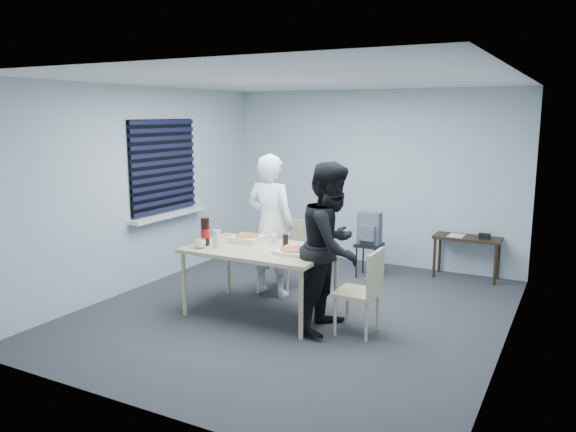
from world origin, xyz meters
The scene contains 19 objects.
room centered at (-2.20, 0.40, 1.44)m, with size 5.00×5.00×5.00m.
dining_table centered at (-0.32, -0.26, 0.71)m, with size 1.59×1.01×0.77m.
chair_far centered at (-0.55, 0.76, 0.51)m, with size 0.42×0.42×0.89m.
chair_right centered at (0.93, -0.28, 0.51)m, with size 0.42×0.42×0.89m.
person_white centered at (-0.57, 0.41, 0.89)m, with size 0.65×0.42×1.77m, color white.
person_black centered at (0.56, -0.29, 0.89)m, with size 0.86×0.47×1.77m, color black.
side_table centered at (1.47, 2.28, 0.51)m, with size 0.88×0.39×0.59m.
stool centered at (0.25, 1.72, 0.36)m, with size 0.34×0.34×0.47m.
backpack centered at (0.25, 1.71, 0.69)m, with size 0.31×0.23×0.44m.
pizza_box_a centered at (-0.60, -0.08, 0.81)m, with size 0.34×0.34×0.08m.
pizza_box_b centered at (0.13, -0.31, 0.80)m, with size 0.35×0.35×0.05m.
mug_a centered at (-0.90, -0.59, 0.82)m, with size 0.12×0.12×0.10m, color white.
mug_b centered at (-0.33, 0.06, 0.82)m, with size 0.10×0.10×0.09m, color white.
cola_glass centered at (-0.09, -0.09, 0.84)m, with size 0.07×0.07×0.14m, color black.
soda_bottle centered at (-0.93, -0.45, 0.93)m, with size 0.10×0.10×0.32m.
plastic_cups centered at (-0.74, -0.49, 0.87)m, with size 0.08×0.08×0.20m, color silver.
rubber_band centered at (-0.07, -0.57, 0.77)m, with size 0.05×0.05×0.00m, color red.
papers centered at (1.32, 2.26, 0.59)m, with size 0.20×0.28×0.00m, color white.
black_box centered at (1.69, 2.28, 0.62)m, with size 0.15×0.11×0.06m, color black.
Camera 1 is at (2.82, -5.50, 2.24)m, focal length 35.00 mm.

